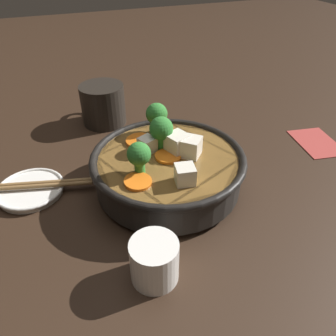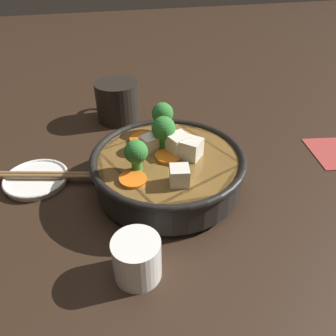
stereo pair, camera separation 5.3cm
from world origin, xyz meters
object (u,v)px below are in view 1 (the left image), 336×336
object	(u,v)px
side_saucer	(31,190)
tea_cup	(154,261)
chopsticks_pair	(29,185)
dark_mug	(103,104)
stirfry_bowl	(168,166)

from	to	relation	value
side_saucer	tea_cup	bearing A→B (deg)	-148.29
tea_cup	side_saucer	bearing A→B (deg)	31.71
tea_cup	chopsticks_pair	world-z (taller)	tea_cup
tea_cup	dark_mug	bearing A→B (deg)	-3.77
stirfry_bowl	dark_mug	bearing A→B (deg)	10.43
dark_mug	chopsticks_pair	bearing A→B (deg)	140.27
tea_cup	chopsticks_pair	distance (m)	0.27
stirfry_bowl	side_saucer	distance (m)	0.23
tea_cup	dark_mug	size ratio (longest dim) A/B	0.50
side_saucer	chopsticks_pair	world-z (taller)	chopsticks_pair
stirfry_bowl	chopsticks_pair	world-z (taller)	stirfry_bowl
chopsticks_pair	tea_cup	bearing A→B (deg)	-148.29
dark_mug	tea_cup	bearing A→B (deg)	176.23
side_saucer	chopsticks_pair	xyz separation A→B (m)	(0.00, 0.00, 0.01)
stirfry_bowl	dark_mug	distance (m)	0.27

